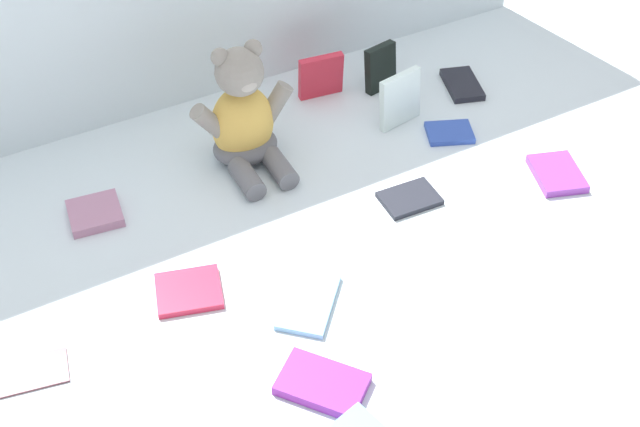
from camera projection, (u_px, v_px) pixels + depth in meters
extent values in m
plane|color=silver|center=(293.00, 220.00, 1.47)|extent=(3.20, 3.20, 0.00)
ellipsoid|color=#E5B24C|center=(243.00, 123.00, 1.55)|extent=(0.13, 0.10, 0.16)
ellipsoid|color=slate|center=(246.00, 146.00, 1.58)|extent=(0.13, 0.11, 0.06)
sphere|color=gray|center=(240.00, 72.00, 1.46)|extent=(0.09, 0.09, 0.09)
ellipsoid|color=#AEA599|center=(248.00, 84.00, 1.45)|extent=(0.04, 0.03, 0.03)
sphere|color=gray|center=(220.00, 57.00, 1.44)|extent=(0.03, 0.03, 0.03)
sphere|color=gray|center=(253.00, 49.00, 1.46)|extent=(0.03, 0.03, 0.03)
cylinder|color=gray|center=(210.00, 122.00, 1.50)|extent=(0.07, 0.04, 0.09)
cylinder|color=gray|center=(275.00, 103.00, 1.55)|extent=(0.07, 0.04, 0.09)
cylinder|color=slate|center=(247.00, 179.00, 1.52)|extent=(0.04, 0.09, 0.04)
cylinder|color=slate|center=(280.00, 168.00, 1.54)|extent=(0.04, 0.09, 0.04)
cube|color=red|center=(321.00, 76.00, 1.72)|extent=(0.10, 0.03, 0.10)
cube|color=purple|center=(557.00, 174.00, 1.55)|extent=(0.12, 0.13, 0.02)
cube|color=#CE2643|center=(189.00, 291.00, 1.34)|extent=(0.13, 0.12, 0.01)
cube|color=black|center=(380.00, 68.00, 1.74)|extent=(0.08, 0.04, 0.10)
cube|color=#B17694|center=(95.00, 213.00, 1.47)|extent=(0.10, 0.10, 0.02)
cube|color=#304EAF|center=(450.00, 133.00, 1.65)|extent=(0.11, 0.10, 0.01)
cube|color=black|center=(462.00, 85.00, 1.77)|extent=(0.10, 0.13, 0.01)
cube|color=purple|center=(322.00, 384.00, 1.20)|extent=(0.14, 0.15, 0.02)
cube|color=brown|center=(32.00, 372.00, 1.22)|extent=(0.12, 0.08, 0.01)
cube|color=white|center=(400.00, 99.00, 1.65)|extent=(0.10, 0.04, 0.11)
cube|color=#21242D|center=(409.00, 198.00, 1.50)|extent=(0.11, 0.08, 0.01)
cube|color=#7FB8DA|center=(309.00, 302.00, 1.32)|extent=(0.15, 0.15, 0.01)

